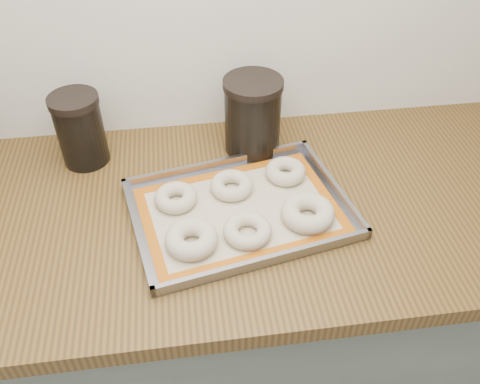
{
  "coord_description": "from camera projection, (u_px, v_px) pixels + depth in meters",
  "views": [
    {
      "loc": [
        0.13,
        0.85,
        1.68
      ],
      "look_at": [
        0.24,
        1.65,
        0.96
      ],
      "focal_mm": 38.0,
      "sensor_mm": 36.0,
      "label": 1
    }
  ],
  "objects": [
    {
      "name": "countertop",
      "position": [
        131.0,
        220.0,
        1.12
      ],
      "size": [
        3.06,
        0.68,
        0.04
      ],
      "primitive_type": "cube",
      "color": "brown",
      "rests_on": "cabinet"
    },
    {
      "name": "bagel_back_mid",
      "position": [
        232.0,
        185.0,
        1.15
      ],
      "size": [
        0.1,
        0.1,
        0.03
      ],
      "primitive_type": "torus",
      "rotation": [
        0.0,
        0.0,
        0.06
      ],
      "color": "beige",
      "rests_on": "baking_mat"
    },
    {
      "name": "canister_mid",
      "position": [
        80.0,
        129.0,
        1.19
      ],
      "size": [
        0.12,
        0.12,
        0.18
      ],
      "color": "black",
      "rests_on": "countertop"
    },
    {
      "name": "baking_mat",
      "position": [
        240.0,
        211.0,
        1.11
      ],
      "size": [
        0.47,
        0.37,
        0.0
      ],
      "rotation": [
        0.0,
        0.0,
        0.2
      ],
      "color": "#C6B793",
      "rests_on": "baking_tray"
    },
    {
      "name": "canister_right",
      "position": [
        253.0,
        116.0,
        1.22
      ],
      "size": [
        0.14,
        0.14,
        0.19
      ],
      "color": "black",
      "rests_on": "countertop"
    },
    {
      "name": "bagel_back_right",
      "position": [
        286.0,
        171.0,
        1.18
      ],
      "size": [
        0.1,
        0.1,
        0.03
      ],
      "primitive_type": "torus",
      "rotation": [
        0.0,
        0.0,
        0.04
      ],
      "color": "beige",
      "rests_on": "baking_mat"
    },
    {
      "name": "bagel_front_right",
      "position": [
        308.0,
        213.0,
        1.08
      ],
      "size": [
        0.13,
        0.13,
        0.04
      ],
      "primitive_type": "torus",
      "rotation": [
        0.0,
        0.0,
        0.19
      ],
      "color": "beige",
      "rests_on": "baking_mat"
    },
    {
      "name": "cabinet",
      "position": [
        154.0,
        333.0,
        1.42
      ],
      "size": [
        3.0,
        0.65,
        0.86
      ],
      "primitive_type": "cube",
      "color": "slate",
      "rests_on": "floor"
    },
    {
      "name": "baking_tray",
      "position": [
        240.0,
        210.0,
        1.11
      ],
      "size": [
        0.52,
        0.41,
        0.03
      ],
      "rotation": [
        0.0,
        0.0,
        0.2
      ],
      "color": "gray",
      "rests_on": "countertop"
    },
    {
      "name": "bagel_front_mid",
      "position": [
        248.0,
        231.0,
        1.04
      ],
      "size": [
        0.13,
        0.13,
        0.03
      ],
      "primitive_type": "torus",
      "rotation": [
        0.0,
        0.0,
        0.41
      ],
      "color": "beige",
      "rests_on": "baking_mat"
    },
    {
      "name": "bagel_front_left",
      "position": [
        192.0,
        239.0,
        1.02
      ],
      "size": [
        0.14,
        0.14,
        0.04
      ],
      "primitive_type": "torus",
      "rotation": [
        0.0,
        0.0,
        0.34
      ],
      "color": "beige",
      "rests_on": "baking_mat"
    },
    {
      "name": "bagel_back_left",
      "position": [
        176.0,
        198.0,
        1.12
      ],
      "size": [
        0.12,
        0.12,
        0.03
      ],
      "primitive_type": "torus",
      "rotation": [
        0.0,
        0.0,
        0.34
      ],
      "color": "beige",
      "rests_on": "baking_mat"
    }
  ]
}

